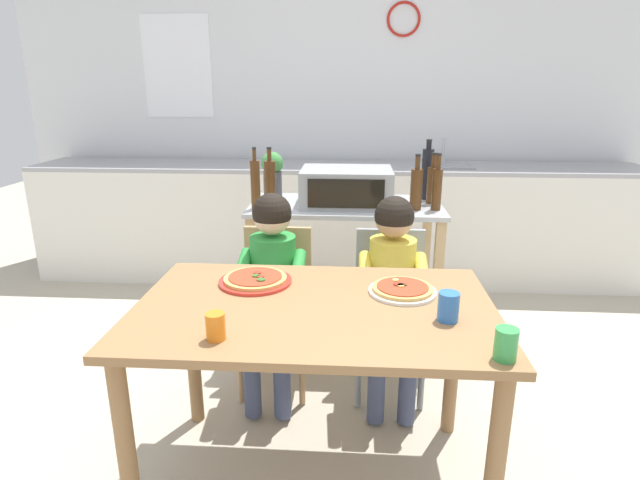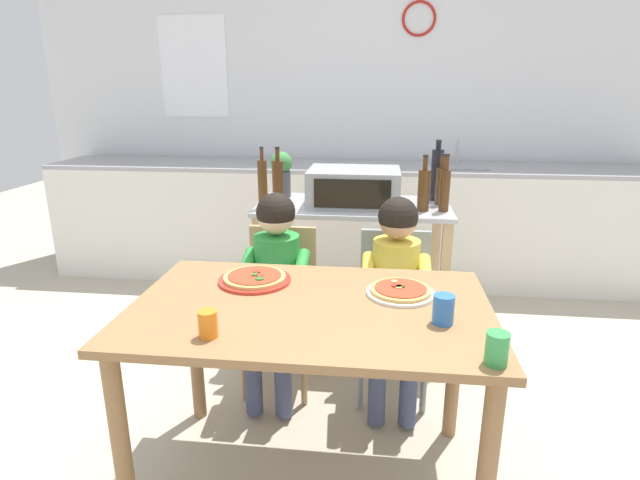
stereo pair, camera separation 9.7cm
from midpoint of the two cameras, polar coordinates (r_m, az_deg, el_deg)
ground_plane at (r=3.10m, az=2.56°, el=-12.10°), size 10.53×10.53×0.00m
back_wall_tiled at (r=4.35m, az=4.39°, el=14.92°), size 5.25×0.14×2.70m
kitchen_counter at (r=4.07m, az=3.92°, el=2.04°), size 4.73×0.60×1.11m
kitchen_island_cart at (r=2.97m, az=4.59°, el=-1.33°), size 1.09×0.56×0.86m
toaster_oven at (r=2.86m, az=4.81°, el=5.94°), size 0.50×0.39×0.20m
bottle_brown_beer at (r=2.78m, az=-5.48°, el=6.37°), size 0.05×0.05×0.34m
bottle_squat_spirits at (r=3.05m, az=13.87°, el=7.21°), size 0.07×0.07×0.35m
bottle_dark_olive_oil at (r=2.79m, az=14.82°, el=5.61°), size 0.05×0.05×0.31m
bottle_slim_sauce at (r=2.92m, az=-3.80°, el=6.70°), size 0.07×0.07×0.32m
bottle_clear_vinegar at (r=2.95m, az=14.39°, el=6.03°), size 0.06×0.06×0.29m
bottle_tall_green_wine at (r=2.78m, az=12.57°, el=5.62°), size 0.06×0.06×0.30m
potted_herb_plant at (r=3.07m, az=-3.46°, el=7.59°), size 0.13×0.13×0.27m
dining_table at (r=1.87m, az=0.42°, el=-10.38°), size 1.28×0.81×0.76m
dining_chair_left at (r=2.60m, az=-3.40°, el=-6.28°), size 0.36×0.36×0.81m
dining_chair_right at (r=2.57m, az=9.36°, el=-6.83°), size 0.36×0.36×0.81m
child_in_green_shirt at (r=2.43m, az=-3.97°, el=-3.69°), size 0.32×0.42×1.01m
child_in_yellow_shirt at (r=2.39m, az=9.67°, el=-4.34°), size 0.32×0.42×1.00m
pizza_plate_red_rimmed at (r=2.03m, az=-5.99°, el=-4.34°), size 0.29×0.29×0.03m
pizza_plate_white at (r=1.93m, az=10.45°, el=-5.70°), size 0.25×0.25×0.03m
drinking_cup_orange at (r=1.61m, az=-10.80°, el=-9.26°), size 0.06×0.06×0.09m
drinking_cup_green at (r=1.54m, az=21.00°, el=-11.35°), size 0.07×0.07×0.10m
drinking_cup_blue at (r=1.73m, az=15.27°, el=-7.53°), size 0.07×0.07×0.10m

